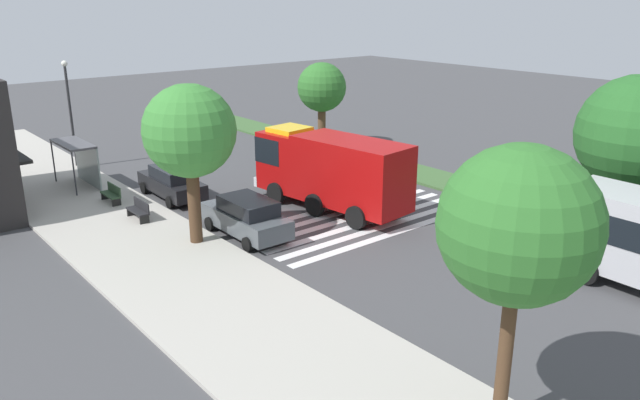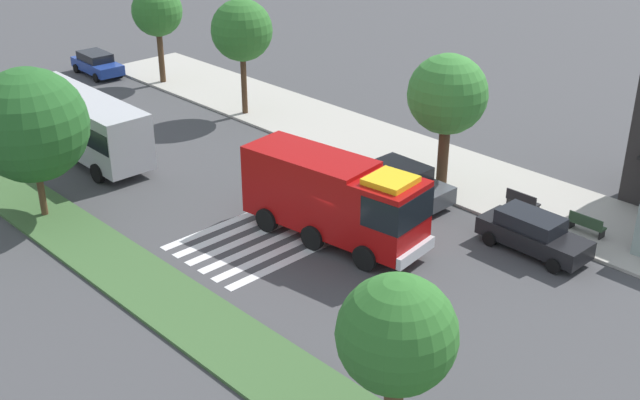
{
  "view_description": "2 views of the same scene",
  "coord_description": "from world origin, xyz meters",
  "px_view_note": "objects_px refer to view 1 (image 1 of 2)",
  "views": [
    {
      "loc": [
        -22.5,
        19.25,
        10.18
      ],
      "look_at": [
        -1.09,
        1.71,
        1.11
      ],
      "focal_mm": 35.04,
      "sensor_mm": 36.0,
      "label": 1
    },
    {
      "loc": [
        21.91,
        -21.79,
        16.72
      ],
      "look_at": [
        -0.73,
        0.04,
        1.61
      ],
      "focal_mm": 44.79,
      "sensor_mm": 36.0,
      "label": 2
    }
  ],
  "objects_px": {
    "parked_car_mid": "(246,217)",
    "bench_west_of_shelter": "(139,210)",
    "bench_near_shelter": "(112,194)",
    "median_tree_center": "(322,88)",
    "median_tree_west": "(636,134)",
    "sidewalk_tree_west": "(519,226)",
    "street_lamp": "(70,105)",
    "bus_stop_shelter": "(80,154)",
    "sidewalk_tree_center": "(190,132)",
    "fire_truck": "(327,167)",
    "parked_car_east": "(172,182)"
  },
  "relations": [
    {
      "from": "median_tree_west",
      "to": "median_tree_center",
      "type": "bearing_deg",
      "value": 0.0
    },
    {
      "from": "parked_car_mid",
      "to": "median_tree_west",
      "type": "height_order",
      "value": "median_tree_west"
    },
    {
      "from": "parked_car_mid",
      "to": "median_tree_west",
      "type": "relative_size",
      "value": 0.69
    },
    {
      "from": "bus_stop_shelter",
      "to": "sidewalk_tree_center",
      "type": "bearing_deg",
      "value": -176.2
    },
    {
      "from": "bench_west_of_shelter",
      "to": "sidewalk_tree_center",
      "type": "distance_m",
      "value": 6.07
    },
    {
      "from": "parked_car_mid",
      "to": "bus_stop_shelter",
      "type": "relative_size",
      "value": 1.38
    },
    {
      "from": "sidewalk_tree_west",
      "to": "median_tree_west",
      "type": "height_order",
      "value": "sidewalk_tree_west"
    },
    {
      "from": "street_lamp",
      "to": "sidewalk_tree_center",
      "type": "distance_m",
      "value": 16.04
    },
    {
      "from": "bench_near_shelter",
      "to": "bench_west_of_shelter",
      "type": "bearing_deg",
      "value": 180.0
    },
    {
      "from": "street_lamp",
      "to": "sidewalk_tree_west",
      "type": "xyz_separation_m",
      "value": [
        -31.38,
        0.4,
        1.38
      ]
    },
    {
      "from": "bus_stop_shelter",
      "to": "bench_west_of_shelter",
      "type": "distance_m",
      "value": 7.4
    },
    {
      "from": "parked_car_east",
      "to": "sidewalk_tree_west",
      "type": "xyz_separation_m",
      "value": [
        -21.96,
        2.2,
        4.41
      ]
    },
    {
      "from": "parked_car_mid",
      "to": "fire_truck",
      "type": "bearing_deg",
      "value": -81.74
    },
    {
      "from": "bench_west_of_shelter",
      "to": "sidewalk_tree_west",
      "type": "height_order",
      "value": "sidewalk_tree_west"
    },
    {
      "from": "sidewalk_tree_west",
      "to": "median_tree_west",
      "type": "distance_m",
      "value": 16.25
    },
    {
      "from": "parked_car_mid",
      "to": "median_tree_west",
      "type": "distance_m",
      "value": 17.28
    },
    {
      "from": "parked_car_mid",
      "to": "bus_stop_shelter",
      "type": "height_order",
      "value": "bus_stop_shelter"
    },
    {
      "from": "street_lamp",
      "to": "sidewalk_tree_center",
      "type": "height_order",
      "value": "sidewalk_tree_center"
    },
    {
      "from": "bench_near_shelter",
      "to": "street_lamp",
      "type": "xyz_separation_m",
      "value": [
        8.51,
        -1.12,
        3.31
      ]
    },
    {
      "from": "bench_near_shelter",
      "to": "median_tree_center",
      "type": "height_order",
      "value": "median_tree_center"
    },
    {
      "from": "parked_car_mid",
      "to": "sidewalk_tree_center",
      "type": "bearing_deg",
      "value": 76.04
    },
    {
      "from": "sidewalk_tree_center",
      "to": "median_tree_west",
      "type": "bearing_deg",
      "value": -124.9
    },
    {
      "from": "median_tree_west",
      "to": "parked_car_east",
      "type": "bearing_deg",
      "value": 37.5
    },
    {
      "from": "parked_car_mid",
      "to": "sidewalk_tree_west",
      "type": "bearing_deg",
      "value": 171.96
    },
    {
      "from": "parked_car_mid",
      "to": "median_tree_west",
      "type": "bearing_deg",
      "value": -127.2
    },
    {
      "from": "bus_stop_shelter",
      "to": "bench_west_of_shelter",
      "type": "xyz_separation_m",
      "value": [
        -7.29,
        -0.04,
        -1.3
      ]
    },
    {
      "from": "sidewalk_tree_center",
      "to": "parked_car_mid",
      "type": "bearing_deg",
      "value": -104.36
    },
    {
      "from": "bench_west_of_shelter",
      "to": "median_tree_center",
      "type": "height_order",
      "value": "median_tree_center"
    },
    {
      "from": "bus_stop_shelter",
      "to": "median_tree_center",
      "type": "distance_m",
      "value": 16.55
    },
    {
      "from": "bench_near_shelter",
      "to": "street_lamp",
      "type": "relative_size",
      "value": 0.25
    },
    {
      "from": "sidewalk_tree_center",
      "to": "median_tree_center",
      "type": "relative_size",
      "value": 1.17
    },
    {
      "from": "parked_car_east",
      "to": "street_lamp",
      "type": "relative_size",
      "value": 0.75
    },
    {
      "from": "parked_car_mid",
      "to": "sidewalk_tree_west",
      "type": "height_order",
      "value": "sidewalk_tree_west"
    },
    {
      "from": "bench_west_of_shelter",
      "to": "street_lamp",
      "type": "distance_m",
      "value": 12.3
    },
    {
      "from": "fire_truck",
      "to": "parked_car_mid",
      "type": "height_order",
      "value": "fire_truck"
    },
    {
      "from": "bench_near_shelter",
      "to": "bench_west_of_shelter",
      "type": "relative_size",
      "value": 1.0
    },
    {
      "from": "fire_truck",
      "to": "bench_near_shelter",
      "type": "relative_size",
      "value": 5.53
    },
    {
      "from": "parked_car_mid",
      "to": "bench_west_of_shelter",
      "type": "xyz_separation_m",
      "value": [
        4.77,
        2.92,
        -0.33
      ]
    },
    {
      "from": "median_tree_center",
      "to": "parked_car_east",
      "type": "bearing_deg",
      "value": 106.17
    },
    {
      "from": "bus_stop_shelter",
      "to": "street_lamp",
      "type": "height_order",
      "value": "street_lamp"
    },
    {
      "from": "parked_car_east",
      "to": "sidewalk_tree_center",
      "type": "distance_m",
      "value": 8.02
    },
    {
      "from": "bus_stop_shelter",
      "to": "median_tree_center",
      "type": "xyz_separation_m",
      "value": [
        -1.03,
        -16.35,
        2.29
      ]
    },
    {
      "from": "parked_car_mid",
      "to": "bench_near_shelter",
      "type": "relative_size",
      "value": 3.01
    },
    {
      "from": "bench_west_of_shelter",
      "to": "street_lamp",
      "type": "height_order",
      "value": "street_lamp"
    },
    {
      "from": "sidewalk_tree_center",
      "to": "fire_truck",
      "type": "bearing_deg",
      "value": -88.74
    },
    {
      "from": "fire_truck",
      "to": "parked_car_mid",
      "type": "xyz_separation_m",
      "value": [
        -0.73,
        5.27,
        -1.19
      ]
    },
    {
      "from": "sidewalk_tree_west",
      "to": "parked_car_east",
      "type": "bearing_deg",
      "value": -5.72
    },
    {
      "from": "parked_car_mid",
      "to": "bench_west_of_shelter",
      "type": "distance_m",
      "value": 5.6
    },
    {
      "from": "fire_truck",
      "to": "median_tree_west",
      "type": "xyz_separation_m",
      "value": [
        -11.04,
        -8.13,
        2.4
      ]
    },
    {
      "from": "fire_truck",
      "to": "sidewalk_tree_west",
      "type": "relative_size",
      "value": 1.26
    }
  ]
}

